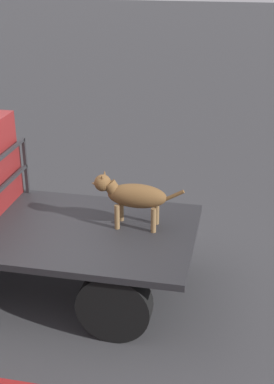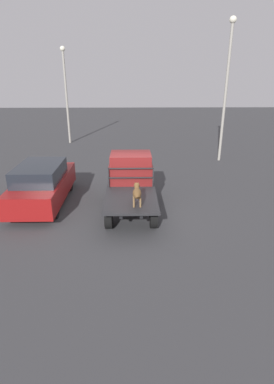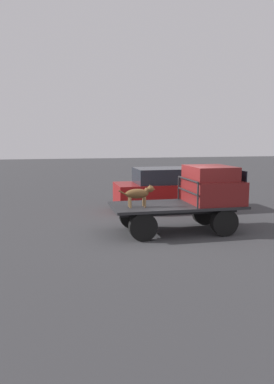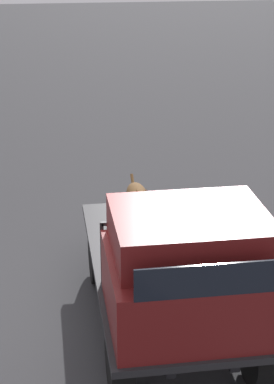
% 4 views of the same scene
% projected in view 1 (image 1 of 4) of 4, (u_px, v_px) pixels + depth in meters
% --- Properties ---
extents(ground_plane, '(80.00, 80.00, 0.00)m').
position_uv_depth(ground_plane, '(35.00, 284.00, 6.73)').
color(ground_plane, '#38383A').
extents(flatbed_truck, '(3.97, 1.83, 0.86)m').
position_uv_depth(flatbed_truck, '(31.00, 242.00, 6.48)').
color(flatbed_truck, black).
rests_on(flatbed_truck, ground).
extents(dog, '(1.09, 0.28, 0.66)m').
position_uv_depth(dog, '(131.00, 195.00, 6.16)').
color(dog, brown).
rests_on(dog, flatbed_truck).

